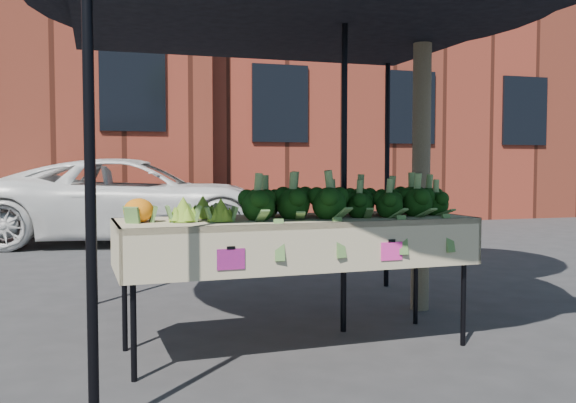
% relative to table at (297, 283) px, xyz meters
% --- Properties ---
extents(ground, '(90.00, 90.00, 0.00)m').
position_rel_table_xyz_m(ground, '(-0.13, 0.03, -0.45)').
color(ground, '#2C2C2E').
extents(table, '(2.43, 0.89, 0.90)m').
position_rel_table_xyz_m(table, '(0.00, 0.00, 0.00)').
color(table, '#BEB190').
rests_on(table, ground).
extents(canopy, '(3.16, 3.16, 2.74)m').
position_rel_table_xyz_m(canopy, '(0.12, 0.39, 0.92)').
color(canopy, black).
rests_on(canopy, ground).
extents(broccoli_heap, '(1.61, 0.58, 0.27)m').
position_rel_table_xyz_m(broccoli_heap, '(0.39, 0.03, 0.59)').
color(broccoli_heap, black).
rests_on(broccoli_heap, table).
extents(romanesco_cluster, '(0.44, 0.48, 0.21)m').
position_rel_table_xyz_m(romanesco_cluster, '(-0.66, -0.01, 0.56)').
color(romanesco_cluster, '#77A330').
rests_on(romanesco_cluster, table).
extents(cauliflower_pair, '(0.21, 0.21, 0.19)m').
position_rel_table_xyz_m(cauliflower_pair, '(-1.05, -0.05, 0.54)').
color(cauliflower_pair, orange).
rests_on(cauliflower_pair, table).
extents(vehicle, '(1.80, 2.51, 4.95)m').
position_rel_table_xyz_m(vehicle, '(-0.69, 6.52, 2.02)').
color(vehicle, white).
rests_on(vehicle, ground).
extents(street_tree, '(2.30, 2.30, 4.53)m').
position_rel_table_xyz_m(street_tree, '(1.39, 0.80, 1.82)').
color(street_tree, '#1E4C14').
rests_on(street_tree, ground).
extents(building_right, '(12.00, 8.00, 8.50)m').
position_rel_table_xyz_m(building_right, '(6.87, 12.53, 3.80)').
color(building_right, maroon).
rests_on(building_right, ground).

